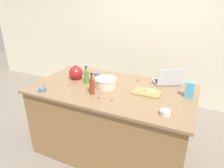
# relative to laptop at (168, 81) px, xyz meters

# --- Properties ---
(ground_plane) EXTENTS (12.00, 12.00, 0.00)m
(ground_plane) POSITION_rel_laptop_xyz_m (-0.57, -0.39, -0.95)
(ground_plane) COLOR slate
(wall_back) EXTENTS (8.00, 0.10, 2.60)m
(wall_back) POSITION_rel_laptop_xyz_m (-0.57, 1.36, 0.35)
(wall_back) COLOR beige
(wall_back) RESTS_ON ground
(island_counter) EXTENTS (1.90, 1.05, 0.90)m
(island_counter) POSITION_rel_laptop_xyz_m (-0.57, -0.39, -0.50)
(island_counter) COLOR olive
(island_counter) RESTS_ON ground
(laptop) EXTENTS (0.38, 0.35, 0.22)m
(laptop) POSITION_rel_laptop_xyz_m (0.00, 0.00, 0.00)
(laptop) COLOR #B7B7BC
(laptop) RESTS_ON island_counter
(mixing_bowl_large) EXTENTS (0.26, 0.26, 0.11)m
(mixing_bowl_large) POSITION_rel_laptop_xyz_m (-0.65, -0.40, 0.01)
(mixing_bowl_large) COLOR beige
(mixing_bowl_large) RESTS_ON island_counter
(bottle_soy) EXTENTS (0.06, 0.06, 0.24)m
(bottle_soy) POSITION_rel_laptop_xyz_m (-0.70, -0.63, 0.05)
(bottle_soy) COLOR maroon
(bottle_soy) RESTS_ON island_counter
(bottle_olive) EXTENTS (0.06, 0.06, 0.22)m
(bottle_olive) POSITION_rel_laptop_xyz_m (-0.92, -0.39, 0.04)
(bottle_olive) COLOR #4C8C38
(bottle_olive) RESTS_ON island_counter
(kettle) EXTENTS (0.21, 0.18, 0.20)m
(kettle) POSITION_rel_laptop_xyz_m (-1.12, -0.32, 0.03)
(kettle) COLOR maroon
(kettle) RESTS_ON island_counter
(cutting_board) EXTENTS (0.31, 0.20, 0.02)m
(cutting_board) POSITION_rel_laptop_xyz_m (-0.16, -0.36, -0.04)
(cutting_board) COLOR #AD7F4C
(cutting_board) RESTS_ON island_counter
(butter_stick_left) EXTENTS (0.11, 0.05, 0.04)m
(butter_stick_left) POSITION_rel_laptop_xyz_m (-0.11, -0.36, -0.01)
(butter_stick_left) COLOR #F4E58C
(butter_stick_left) RESTS_ON cutting_board
(ramekin_small) EXTENTS (0.08, 0.08, 0.04)m
(ramekin_small) POSITION_rel_laptop_xyz_m (-0.94, -0.10, -0.03)
(ramekin_small) COLOR slate
(ramekin_small) RESTS_ON island_counter
(ramekin_medium) EXTENTS (0.10, 0.10, 0.05)m
(ramekin_medium) POSITION_rel_laptop_xyz_m (0.12, -0.73, -0.02)
(ramekin_medium) COLOR beige
(ramekin_medium) RESTS_ON island_counter
(ramekin_wide) EXTENTS (0.08, 0.08, 0.04)m
(ramekin_wide) POSITION_rel_laptop_xyz_m (-1.26, -0.80, -0.03)
(ramekin_wide) COLOR slate
(ramekin_wide) RESTS_ON island_counter
(candy_bag) EXTENTS (0.09, 0.06, 0.17)m
(candy_bag) POSITION_rel_laptop_xyz_m (0.27, -0.26, 0.04)
(candy_bag) COLOR #4CA5CC
(candy_bag) RESTS_ON island_counter
(candy_0) EXTENTS (0.02, 0.02, 0.02)m
(candy_0) POSITION_rel_laptop_xyz_m (-0.58, -0.70, -0.04)
(candy_0) COLOR blue
(candy_0) RESTS_ON island_counter
(candy_1) EXTENTS (0.02, 0.02, 0.02)m
(candy_1) POSITION_rel_laptop_xyz_m (0.16, -0.66, -0.04)
(candy_1) COLOR orange
(candy_1) RESTS_ON island_counter
(candy_2) EXTENTS (0.02, 0.02, 0.02)m
(candy_2) POSITION_rel_laptop_xyz_m (-0.20, -0.08, -0.04)
(candy_2) COLOR blue
(candy_2) RESTS_ON island_counter
(candy_3) EXTENTS (0.02, 0.02, 0.02)m
(candy_3) POSITION_rel_laptop_xyz_m (-0.97, -0.35, -0.04)
(candy_3) COLOR orange
(candy_3) RESTS_ON island_counter
(candy_4) EXTENTS (0.02, 0.02, 0.02)m
(candy_4) POSITION_rel_laptop_xyz_m (-0.37, -0.05, -0.04)
(candy_4) COLOR green
(candy_4) RESTS_ON island_counter
(candy_5) EXTENTS (0.02, 0.02, 0.02)m
(candy_5) POSITION_rel_laptop_xyz_m (-1.09, -0.55, -0.04)
(candy_5) COLOR orange
(candy_5) RESTS_ON island_counter
(candy_6) EXTENTS (0.02, 0.02, 0.02)m
(candy_6) POSITION_rel_laptop_xyz_m (-0.43, -0.70, -0.04)
(candy_6) COLOR #CC3399
(candy_6) RESTS_ON island_counter
(candy_7) EXTENTS (0.02, 0.02, 0.02)m
(candy_7) POSITION_rel_laptop_xyz_m (-1.36, -0.66, -0.04)
(candy_7) COLOR blue
(candy_7) RESTS_ON island_counter
(candy_8) EXTENTS (0.01, 0.01, 0.01)m
(candy_8) POSITION_rel_laptop_xyz_m (-1.45, -0.52, -0.04)
(candy_8) COLOR yellow
(candy_8) RESTS_ON island_counter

